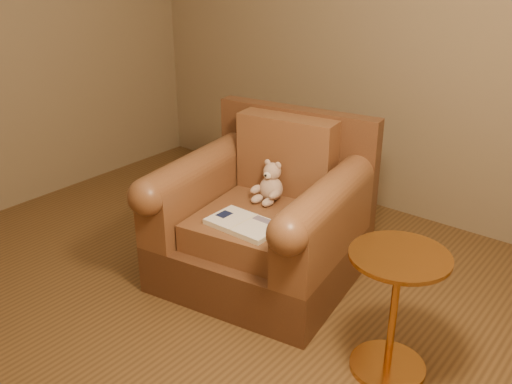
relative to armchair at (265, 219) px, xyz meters
The scene contains 5 objects.
floor 0.78m from the armchair, 99.61° to the right, with size 4.00×4.00×0.00m, color brown.
armchair is the anchor object (origin of this frame).
teddy_bear 0.20m from the armchair, 111.20° to the left, with size 0.18×0.20×0.25m.
guidebook 0.31m from the armchair, 76.53° to the right, with size 0.40×0.24×0.03m.
side_table 1.04m from the armchair, 17.77° to the right, with size 0.45×0.45×0.63m.
Camera 1 is at (1.97, -1.73, 1.89)m, focal length 40.00 mm.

